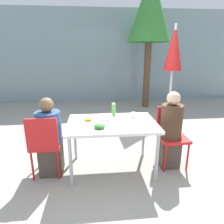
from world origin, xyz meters
The scene contains 14 objects.
ground_plane centered at (0.00, 0.00, 0.00)m, with size 24.00×24.00×0.00m, color gray.
building_facade centered at (0.00, 4.40, 1.50)m, with size 10.00×0.20×3.00m.
dining_table centered at (0.00, 0.00, 0.67)m, with size 1.23×0.83×0.74m.
chair_left centered at (-0.91, -0.08, 0.52)m, with size 0.40×0.40×0.89m.
person_left centered at (-0.86, 0.00, 0.52)m, with size 0.34×0.34×1.11m.
chair_right centered at (0.91, 0.10, 0.52)m, with size 0.41×0.41×0.89m.
person_right centered at (0.86, 0.02, 0.55)m, with size 0.31×0.31×1.15m.
closed_umbrella centered at (1.18, 0.94, 1.60)m, with size 0.36×0.36×2.14m.
plate_0 centered at (-0.18, -0.24, 0.76)m, with size 0.26×0.26×0.07m.
plate_1 centered at (-0.33, 0.07, 0.76)m, with size 0.22×0.22×0.06m.
bottle centered at (0.05, 0.27, 0.83)m, with size 0.06×0.06×0.20m.
drinking_cup centered at (0.34, 0.17, 0.78)m, with size 0.07×0.07×0.08m.
salad_bowl centered at (-0.07, 0.14, 0.77)m, with size 0.19×0.19×0.06m.
tree_behind_left centered at (1.40, 3.37, 2.79)m, with size 1.24×1.24×3.75m.
Camera 1 is at (-0.26, -2.59, 1.69)m, focal length 32.00 mm.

